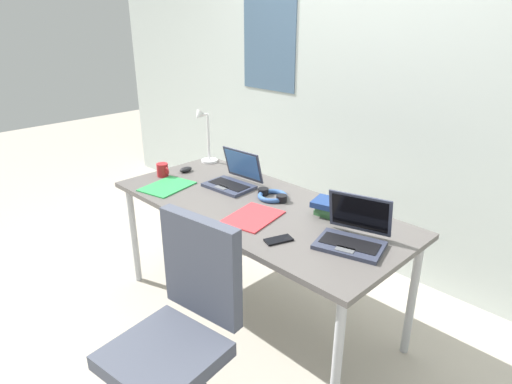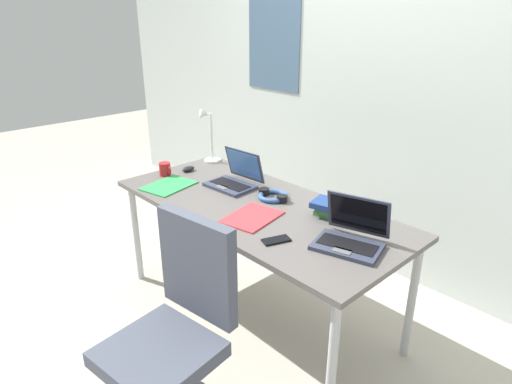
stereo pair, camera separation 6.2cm
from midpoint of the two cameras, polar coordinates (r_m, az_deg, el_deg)
The scene contains 14 objects.
ground_plane at distance 2.92m, azimuth 0.63°, elevation -15.04°, with size 12.00×12.00×0.00m, color #B7AD9E.
wall_back at distance 3.23m, azimuth 15.35°, elevation 13.09°, with size 6.00×0.13×2.60m.
desk at distance 2.57m, azimuth 0.70°, elevation -2.83°, with size 1.80×0.80×0.74m.
desk_lamp at distance 3.22m, azimuth -5.67°, elevation 7.15°, with size 0.12×0.18×0.40m.
laptop_by_keyboard at distance 2.16m, azimuth 12.89°, elevation -5.57°, with size 0.37×0.34×0.23m.
laptop_far_corner at distance 2.81m, azimuth -2.14°, elevation 1.67°, with size 0.32×0.28×0.22m.
computer_mouse at distance 3.11m, azimuth -8.14°, elevation 2.97°, with size 0.06×0.10×0.03m, color black.
cell_phone at distance 2.16m, azimuth 3.45°, elevation -6.21°, with size 0.06×0.14×0.01m, color black.
headphones at distance 2.63m, azimuth 2.85°, elevation -0.50°, with size 0.21×0.18×0.04m.
book_stack at distance 2.43m, azimuth 10.73°, elevation -2.19°, with size 0.24×0.20×0.09m.
paper_folder_near_lamp at distance 2.86m, azimuth -10.54°, elevation 0.81°, with size 0.23×0.31×0.01m, color green.
paper_folder_front_right at distance 2.39m, azimuth 0.23°, elevation -3.24°, with size 0.23×0.31×0.01m, color red.
coffee_mug at distance 3.04m, azimuth -11.04°, elevation 2.90°, with size 0.11×0.08×0.09m.
office_chair at distance 2.10m, azimuth -9.70°, elevation -19.06°, with size 0.52×0.57×0.97m.
Camera 2 is at (1.69, -1.59, 1.77)m, focal length 31.10 mm.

